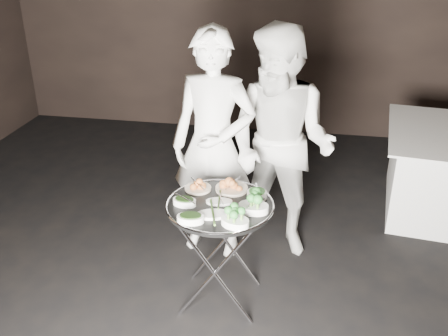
% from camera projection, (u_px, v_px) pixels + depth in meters
% --- Properties ---
extents(floor, '(6.00, 7.00, 0.05)m').
position_uv_depth(floor, '(188.00, 315.00, 3.39)').
color(floor, black).
rests_on(floor, ground).
extents(wall_back, '(6.00, 0.05, 3.00)m').
position_uv_depth(wall_back, '(256.00, 9.00, 5.86)').
color(wall_back, black).
rests_on(wall_back, floor).
extents(tray_stand, '(0.51, 0.43, 0.75)m').
position_uv_depth(tray_stand, '(220.00, 249.00, 3.32)').
color(tray_stand, silver).
rests_on(tray_stand, floor).
extents(serving_tray, '(0.70, 0.70, 0.04)m').
position_uv_depth(serving_tray, '(220.00, 206.00, 3.18)').
color(serving_tray, black).
rests_on(serving_tray, tray_stand).
extents(potato_plate_a, '(0.18, 0.18, 0.06)m').
position_uv_depth(potato_plate_a, '(198.00, 186.00, 3.35)').
color(potato_plate_a, beige).
rests_on(potato_plate_a, serving_tray).
extents(potato_plate_b, '(0.22, 0.22, 0.08)m').
position_uv_depth(potato_plate_b, '(232.00, 185.00, 3.34)').
color(potato_plate_b, beige).
rests_on(potato_plate_b, serving_tray).
extents(greens_bowl, '(0.14, 0.14, 0.08)m').
position_uv_depth(greens_bowl, '(257.00, 193.00, 3.23)').
color(greens_bowl, silver).
rests_on(greens_bowl, serving_tray).
extents(asparagus_plate_a, '(0.18, 0.12, 0.03)m').
position_uv_depth(asparagus_plate_a, '(219.00, 201.00, 3.19)').
color(asparagus_plate_a, silver).
rests_on(asparagus_plate_a, serving_tray).
extents(asparagus_plate_b, '(0.22, 0.16, 0.04)m').
position_uv_depth(asparagus_plate_b, '(213.00, 213.00, 3.04)').
color(asparagus_plate_b, silver).
rests_on(asparagus_plate_b, serving_tray).
extents(spinach_bowl_a, '(0.17, 0.12, 0.06)m').
position_uv_depth(spinach_bowl_a, '(184.00, 201.00, 3.16)').
color(spinach_bowl_a, silver).
rests_on(spinach_bowl_a, serving_tray).
extents(spinach_bowl_b, '(0.17, 0.12, 0.07)m').
position_uv_depth(spinach_bowl_b, '(190.00, 218.00, 2.97)').
color(spinach_bowl_b, silver).
rests_on(spinach_bowl_b, serving_tray).
extents(broccoli_bowl_a, '(0.19, 0.15, 0.08)m').
position_uv_depth(broccoli_bowl_a, '(254.00, 206.00, 3.08)').
color(broccoli_bowl_a, silver).
rests_on(broccoli_bowl_a, serving_tray).
extents(broccoli_bowl_b, '(0.21, 0.18, 0.07)m').
position_uv_depth(broccoli_bowl_b, '(235.00, 220.00, 2.94)').
color(broccoli_bowl_b, silver).
rests_on(broccoli_bowl_b, serving_tray).
extents(serving_utensils, '(0.59, 0.44, 0.01)m').
position_uv_depth(serving_utensils, '(224.00, 192.00, 3.21)').
color(serving_utensils, silver).
rests_on(serving_utensils, serving_tray).
extents(waiter_left, '(0.69, 0.50, 1.77)m').
position_uv_depth(waiter_left, '(213.00, 147.00, 3.72)').
color(waiter_left, silver).
rests_on(waiter_left, floor).
extents(waiter_right, '(1.05, 0.95, 1.78)m').
position_uv_depth(waiter_right, '(280.00, 145.00, 3.72)').
color(waiter_right, silver).
rests_on(waiter_right, floor).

